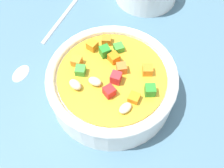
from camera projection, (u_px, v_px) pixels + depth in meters
ground_plane at (112, 97)px, 42.74cm from camera, size 140.00×140.00×2.00cm
soup_bowl_main at (112, 83)px, 39.22cm from camera, size 19.07×19.07×6.77cm
spoon at (44, 41)px, 47.25cm from camera, size 14.42×19.42×0.82cm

